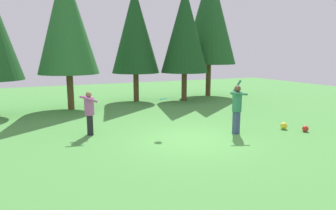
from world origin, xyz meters
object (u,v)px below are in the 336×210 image
(ball_yellow, at_px, (284,126))
(person_thrower, at_px, (237,105))
(ball_red, at_px, (305,129))
(person_catcher, at_px, (89,110))
(tree_far_right, at_px, (210,16))
(frisbee, at_px, (163,99))
(tree_center, at_px, (135,30))
(tree_right, at_px, (185,30))
(tree_left, at_px, (66,20))

(ball_yellow, bearing_deg, person_thrower, 172.91)
(person_thrower, bearing_deg, ball_red, -176.02)
(person_catcher, bearing_deg, ball_red, 0.89)
(person_thrower, height_order, person_catcher, person_thrower)
(tree_far_right, bearing_deg, ball_red, -100.63)
(frisbee, xyz_separation_m, ball_yellow, (4.56, -1.31, -1.17))
(person_catcher, xyz_separation_m, ball_red, (7.47, -2.94, -0.82))
(person_thrower, xyz_separation_m, tree_center, (-0.92, 8.71, 3.20))
(person_thrower, distance_m, tree_right, 8.52)
(tree_center, bearing_deg, ball_red, -70.07)
(tree_center, relative_size, tree_far_right, 0.79)
(frisbee, bearing_deg, person_catcher, 157.61)
(ball_yellow, bearing_deg, person_catcher, 161.70)
(person_thrower, relative_size, ball_yellow, 7.41)
(tree_left, bearing_deg, tree_far_right, 7.83)
(tree_left, xyz_separation_m, tree_center, (4.01, 1.15, -0.30))
(tree_right, bearing_deg, person_thrower, -103.71)
(person_thrower, xyz_separation_m, ball_yellow, (2.10, -0.26, -0.94))
(frisbee, distance_m, tree_left, 7.70)
(ball_red, relative_size, tree_center, 0.03)
(tree_left, height_order, tree_right, tree_left)
(person_thrower, bearing_deg, frisbee, -0.00)
(tree_right, bearing_deg, tree_far_right, 25.22)
(frisbee, distance_m, ball_red, 5.50)
(person_thrower, xyz_separation_m, tree_right, (1.87, 7.66, 3.23))
(frisbee, height_order, ball_red, frisbee)
(person_thrower, relative_size, tree_center, 0.29)
(person_catcher, height_order, tree_left, tree_left)
(ball_yellow, relative_size, tree_far_right, 0.03)
(tree_center, bearing_deg, frisbee, -101.35)
(person_catcher, height_order, tree_center, tree_center)
(person_thrower, xyz_separation_m, tree_far_right, (4.38, 8.84, 4.33))
(tree_right, xyz_separation_m, tree_far_right, (2.51, 1.18, 1.09))
(person_catcher, bearing_deg, frisbee, -0.00)
(ball_yellow, height_order, ball_red, ball_yellow)
(frisbee, bearing_deg, person_thrower, -23.05)
(person_thrower, relative_size, person_catcher, 1.25)
(person_catcher, relative_size, tree_center, 0.23)
(tree_right, bearing_deg, tree_center, 159.39)
(ball_red, bearing_deg, tree_far_right, 79.37)
(person_thrower, height_order, frisbee, person_thrower)
(person_catcher, distance_m, ball_red, 8.07)
(ball_red, xyz_separation_m, tree_left, (-7.49, 8.44, 4.46))
(ball_yellow, distance_m, tree_center, 10.33)
(frisbee, xyz_separation_m, ball_red, (5.02, -1.93, -1.19))
(tree_center, relative_size, tree_right, 0.99)
(person_thrower, height_order, tree_left, tree_left)
(person_thrower, bearing_deg, tree_left, -33.81)
(tree_center, bearing_deg, tree_far_right, 1.42)
(person_catcher, height_order, ball_yellow, person_catcher)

